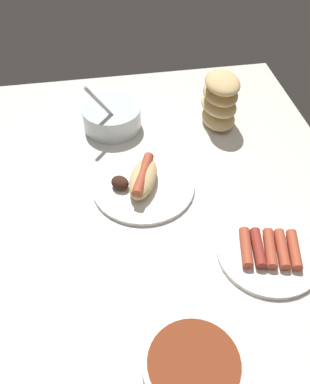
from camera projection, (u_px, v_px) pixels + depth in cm
name	position (u px, v px, depth cm)	size (l,w,h in cm)	color
ground_plane	(166.00, 218.00, 97.02)	(120.00, 90.00, 3.00)	silver
bowl_coleslaw	(112.00, 116.00, 115.71)	(15.79, 15.79, 16.12)	silver
bowl_chili	(193.00, 368.00, 68.94)	(16.60, 16.60, 5.40)	white
plate_sausages	(269.00, 252.00, 87.39)	(21.31, 21.31, 3.20)	white
bread_stack	(220.00, 100.00, 114.61)	(13.78, 10.86, 14.40)	#E5C689
plate_hotdog_assembled	(142.00, 183.00, 100.32)	(24.20, 24.20, 5.61)	white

